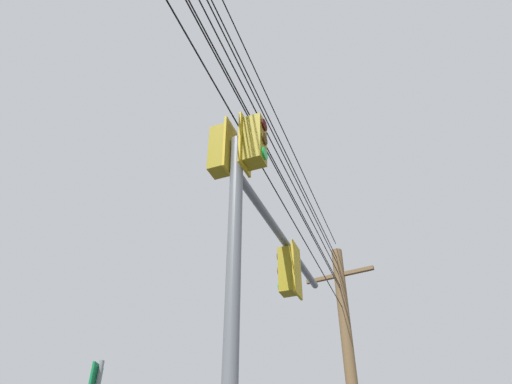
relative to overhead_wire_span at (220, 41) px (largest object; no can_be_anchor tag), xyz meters
The scene contains 2 objects.
signal_mast_assembly 3.42m from the overhead_wire_span, 137.53° to the left, with size 3.72×3.52×6.76m.
overhead_wire_span is the anchor object (origin of this frame).
Camera 1 is at (6.03, -0.84, 1.37)m, focal length 32.02 mm.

